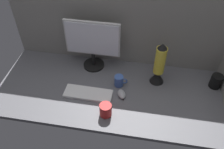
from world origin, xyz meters
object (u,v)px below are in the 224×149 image
Objects in this scene: mouse at (122,94)px; mug_black_travel at (216,81)px; monitor at (93,43)px; keyboard at (88,93)px; mug_red_plastic at (105,110)px; lava_lamp at (159,67)px; mug_ceramic_blue at (119,81)px.

mug_black_travel is (71.66, 22.59, 3.96)cm from mouse.
keyboard is (3.17, -34.21, -23.28)cm from monitor.
monitor is 102.47cm from mug_black_travel.
mouse is 0.85× the size of mug_black_travel.
mug_black_travel reaches higher than mug_red_plastic.
keyboard is at bearing -155.28° from lava_lamp.
lava_lamp is at bearing 48.89° from mug_red_plastic.
mug_red_plastic reaches higher than mouse.
mug_ceramic_blue is (25.15, -20.13, -19.60)cm from monitor.
mug_red_plastic is at bearing -136.71° from mouse.
mug_ceramic_blue is at bearing 79.92° from mug_red_plastic.
monitor is at bearing 111.35° from mug_red_plastic.
mug_red_plastic is 0.88× the size of mug_black_travel.
lava_lamp is at bearing 18.07° from mug_ceramic_blue.
monitor is 1.20× the size of lava_lamp.
mug_red_plastic is (-9.00, -19.52, 3.27)cm from mouse.
mug_red_plastic is 90.99cm from mug_black_travel.
keyboard is 100.72cm from mug_black_travel.
mug_red_plastic is at bearing -152.43° from mug_black_travel.
mouse is (25.59, 3.21, 0.70)cm from keyboard.
mug_red_plastic is (19.75, -50.52, -19.31)cm from monitor.
mug_red_plastic is 0.26× the size of lava_lamp.
monitor reaches higher than mug_black_travel.
mouse is at bearing -71.66° from mug_ceramic_blue.
mug_black_travel reaches higher than keyboard.
mouse is 35.93cm from lava_lamp.
keyboard is 58.61cm from lava_lamp.
mug_red_plastic is (16.58, -16.31, 3.97)cm from keyboard.
mug_ceramic_blue is (-3.60, 10.87, 2.99)cm from mouse.
mug_red_plastic is 0.95× the size of mug_ceramic_blue.
mouse is at bearing 8.03° from keyboard.
mouse is at bearing -162.50° from mug_black_travel.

